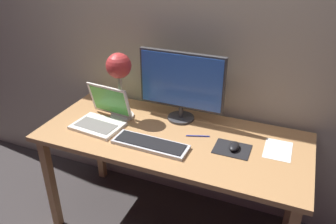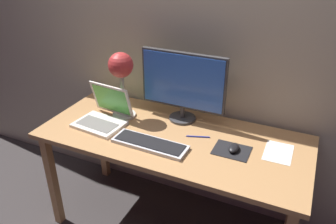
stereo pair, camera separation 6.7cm
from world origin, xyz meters
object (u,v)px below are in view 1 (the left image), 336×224
mouse (234,146)px  pen (198,136)px  laptop (103,114)px  desk_lamp (119,71)px  keyboard_main (150,144)px  monitor (181,83)px

mouse → pen: bearing=167.4°
laptop → desk_lamp: (0.07, 0.11, 0.25)m
keyboard_main → mouse: 0.47m
monitor → pen: monitor is taller
laptop → mouse: laptop is taller
desk_lamp → keyboard_main: bearing=-37.4°
mouse → keyboard_main: bearing=-161.8°
monitor → keyboard_main: size_ratio=1.23×
monitor → keyboard_main: bearing=-97.8°
laptop → monitor: bearing=28.0°
desk_lamp → pen: 0.62m
laptop → pen: (0.60, 0.07, -0.06)m
mouse → pen: 0.23m
monitor → keyboard_main: 0.44m
monitor → pen: 0.34m
laptop → desk_lamp: size_ratio=0.74×
keyboard_main → pen: bearing=42.1°
laptop → desk_lamp: bearing=59.1°
desk_lamp → pen: desk_lamp is taller
monitor → mouse: (0.40, -0.21, -0.23)m
laptop → pen: 0.61m
desk_lamp → pen: size_ratio=3.10×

